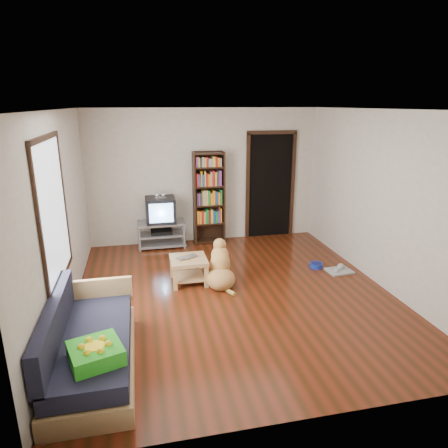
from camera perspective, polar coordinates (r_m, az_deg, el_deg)
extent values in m
plane|color=#591E0F|center=(5.94, 1.46, -9.89)|extent=(5.00, 5.00, 0.00)
plane|color=white|center=(5.31, 1.68, 16.05)|extent=(5.00, 5.00, 0.00)
plane|color=beige|center=(7.88, -2.78, 6.79)|extent=(4.50, 0.00, 4.50)
plane|color=beige|center=(3.25, 12.21, -8.59)|extent=(4.50, 0.00, 4.50)
plane|color=beige|center=(5.42, -22.21, 0.90)|extent=(0.00, 5.00, 5.00)
plane|color=beige|center=(6.39, 21.60, 3.24)|extent=(0.00, 5.00, 5.00)
cube|color=green|center=(3.99, -17.87, -17.14)|extent=(0.56, 0.56, 0.15)
imported|color=silver|center=(6.12, -5.07, -4.89)|extent=(0.38, 0.32, 0.03)
cylinder|color=navy|center=(6.98, 13.03, -5.77)|extent=(0.22, 0.22, 0.08)
cube|color=#9C9C9C|center=(6.92, 16.15, -6.46)|extent=(0.43, 0.36, 0.03)
cube|color=white|center=(4.89, -23.22, 1.59)|extent=(0.02, 1.30, 1.60)
cube|color=black|center=(4.76, -24.30, 11.15)|extent=(0.03, 1.42, 0.06)
cube|color=black|center=(5.15, -22.11, -7.23)|extent=(0.03, 1.42, 0.06)
cube|color=black|center=(4.23, -24.80, -0.84)|extent=(0.03, 0.06, 1.70)
cube|color=black|center=(5.56, -21.91, 3.45)|extent=(0.03, 0.06, 1.70)
cube|color=black|center=(8.24, 6.60, 5.37)|extent=(0.90, 0.02, 2.10)
cube|color=black|center=(8.08, 3.39, 5.23)|extent=(0.07, 0.05, 2.14)
cube|color=black|center=(8.39, 9.76, 5.45)|extent=(0.07, 0.05, 2.14)
cube|color=black|center=(8.08, 6.90, 12.87)|extent=(1.03, 0.05, 0.07)
cube|color=#99999E|center=(7.73, -8.98, 0.15)|extent=(0.90, 0.45, 0.04)
cube|color=#99999E|center=(7.80, -8.90, -1.47)|extent=(0.86, 0.42, 0.03)
cube|color=#99999E|center=(7.86, -8.84, -2.78)|extent=(0.90, 0.45, 0.04)
cylinder|color=#99999E|center=(7.60, -11.97, -2.13)|extent=(0.04, 0.04, 0.50)
cylinder|color=#99999E|center=(7.64, -5.66, -1.73)|extent=(0.04, 0.04, 0.50)
cylinder|color=#99999E|center=(7.98, -12.00, -1.21)|extent=(0.04, 0.04, 0.50)
cylinder|color=#99999E|center=(8.02, -6.00, -0.84)|extent=(0.04, 0.04, 0.50)
cube|color=black|center=(7.78, -8.92, -1.12)|extent=(0.40, 0.30, 0.07)
cube|color=black|center=(7.66, -9.07, 2.02)|extent=(0.55, 0.48, 0.48)
cube|color=black|center=(7.85, -9.16, 2.38)|extent=(0.40, 0.14, 0.36)
cube|color=#8CBFF2|center=(7.42, -8.95, 1.54)|extent=(0.44, 0.02, 0.36)
cube|color=silver|center=(7.55, -9.13, 3.75)|extent=(0.20, 0.07, 0.02)
sphere|color=silver|center=(7.54, -9.60, 4.06)|extent=(0.09, 0.09, 0.09)
sphere|color=silver|center=(7.55, -8.69, 4.11)|extent=(0.09, 0.09, 0.09)
cube|color=black|center=(7.77, -4.26, 3.61)|extent=(0.03, 0.30, 1.80)
cube|color=black|center=(7.87, -0.14, 3.82)|extent=(0.03, 0.30, 1.80)
cube|color=black|center=(7.95, -2.36, 3.94)|extent=(0.60, 0.02, 1.80)
cube|color=black|center=(8.05, -2.12, -2.32)|extent=(0.56, 0.28, 0.02)
cube|color=black|center=(7.94, -2.15, 0.20)|extent=(0.56, 0.28, 0.03)
cube|color=black|center=(7.84, -2.17, 2.79)|extent=(0.56, 0.28, 0.02)
cube|color=black|center=(7.76, -2.20, 5.44)|extent=(0.56, 0.28, 0.02)
cube|color=black|center=(7.70, -2.24, 8.14)|extent=(0.56, 0.28, 0.02)
cube|color=black|center=(7.66, -2.26, 10.06)|extent=(0.56, 0.28, 0.02)
cube|color=tan|center=(4.58, -17.97, -18.12)|extent=(0.80, 1.80, 0.22)
cube|color=#1E1E2D|center=(4.46, -18.23, -15.79)|extent=(0.74, 1.74, 0.18)
cube|color=#1E1E2D|center=(4.38, -23.09, -12.88)|extent=(0.12, 1.74, 0.40)
cube|color=tan|center=(5.13, -17.51, -9.06)|extent=(0.80, 0.06, 0.30)
cube|color=tan|center=(6.17, -5.10, -5.16)|extent=(0.55, 0.55, 0.06)
cube|color=tan|center=(6.27, -5.03, -7.44)|extent=(0.45, 0.45, 0.03)
cube|color=tan|center=(6.01, -7.00, -7.91)|extent=(0.06, 0.06, 0.34)
cube|color=tan|center=(6.06, -2.54, -7.56)|extent=(0.06, 0.06, 0.34)
cube|color=tan|center=(6.44, -7.41, -6.18)|extent=(0.06, 0.06, 0.34)
cube|color=tan|center=(6.49, -3.25, -5.88)|extent=(0.06, 0.06, 0.34)
ellipsoid|color=tan|center=(6.07, -0.44, -7.87)|extent=(0.50, 0.53, 0.32)
ellipsoid|color=tan|center=(6.16, -0.54, -5.71)|extent=(0.36, 0.39, 0.43)
ellipsoid|color=tan|center=(6.20, -0.59, -4.52)|extent=(0.31, 0.29, 0.30)
ellipsoid|color=tan|center=(6.19, -0.62, -2.93)|extent=(0.23, 0.25, 0.19)
ellipsoid|color=#CD834E|center=(6.30, -0.68, -2.80)|extent=(0.11, 0.18, 0.08)
sphere|color=black|center=(6.37, -0.71, -2.56)|extent=(0.04, 0.04, 0.04)
ellipsoid|color=#B67746|center=(6.16, -1.29, -3.13)|extent=(0.06, 0.07, 0.13)
ellipsoid|color=#C07B49|center=(6.17, 0.08, -3.10)|extent=(0.06, 0.07, 0.13)
cylinder|color=#C08249|center=(6.37, -1.24, -6.27)|extent=(0.08, 0.11, 0.35)
cylinder|color=tan|center=(6.38, -0.02, -6.24)|extent=(0.08, 0.11, 0.35)
sphere|color=tan|center=(6.47, -1.25, -7.37)|extent=(0.09, 0.09, 0.09)
sphere|color=tan|center=(6.48, -0.05, -7.34)|extent=(0.09, 0.09, 0.09)
cylinder|color=tan|center=(5.96, 0.68, -9.55)|extent=(0.17, 0.30, 0.07)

